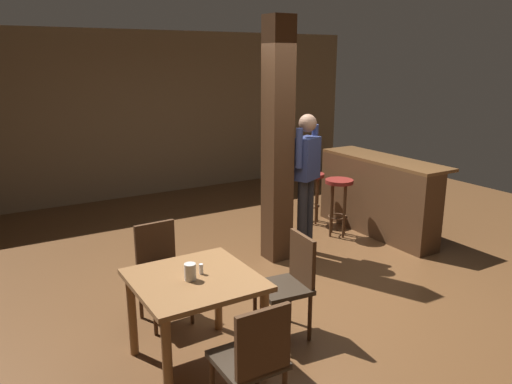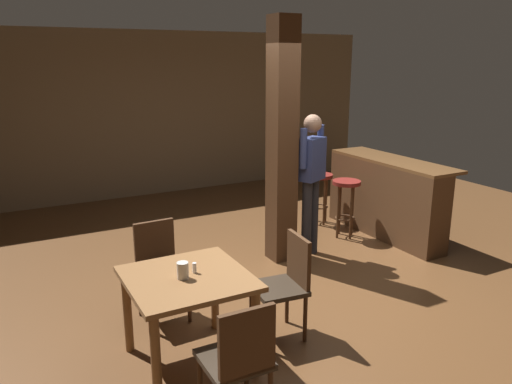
# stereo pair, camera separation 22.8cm
# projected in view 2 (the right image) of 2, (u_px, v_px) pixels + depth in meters

# --- Properties ---
(ground_plane) EXTENTS (10.80, 10.80, 0.00)m
(ground_plane) POSITION_uv_depth(u_px,v_px,m) (308.00, 288.00, 5.26)
(ground_plane) COLOR brown
(wall_back) EXTENTS (8.00, 0.10, 2.80)m
(wall_back) POSITION_uv_depth(u_px,v_px,m) (166.00, 114.00, 8.73)
(wall_back) COLOR #756047
(wall_back) RESTS_ON ground_plane
(pillar) EXTENTS (0.28, 0.28, 2.80)m
(pillar) POSITION_uv_depth(u_px,v_px,m) (282.00, 143.00, 5.69)
(pillar) COLOR #422816
(pillar) RESTS_ON ground_plane
(dining_table) EXTENTS (0.91, 0.91, 0.74)m
(dining_table) POSITION_uv_depth(u_px,v_px,m) (188.00, 291.00, 3.83)
(dining_table) COLOR brown
(dining_table) RESTS_ON ground_plane
(chair_north) EXTENTS (0.43, 0.43, 0.89)m
(chair_north) POSITION_uv_depth(u_px,v_px,m) (160.00, 265.00, 4.57)
(chair_north) COLOR #2D2319
(chair_north) RESTS_ON ground_plane
(chair_south) EXTENTS (0.42, 0.42, 0.89)m
(chair_south) POSITION_uv_depth(u_px,v_px,m) (239.00, 358.00, 3.16)
(chair_south) COLOR #2D2319
(chair_south) RESTS_ON ground_plane
(chair_east) EXTENTS (0.46, 0.46, 0.89)m
(chair_east) POSITION_uv_depth(u_px,v_px,m) (286.00, 281.00, 4.25)
(chair_east) COLOR #2D2319
(chair_east) RESTS_ON ground_plane
(napkin_cup) EXTENTS (0.09, 0.09, 0.13)m
(napkin_cup) POSITION_uv_depth(u_px,v_px,m) (183.00, 270.00, 3.74)
(napkin_cup) COLOR beige
(napkin_cup) RESTS_ON dining_table
(salt_shaker) EXTENTS (0.03, 0.03, 0.08)m
(salt_shaker) POSITION_uv_depth(u_px,v_px,m) (194.00, 268.00, 3.84)
(salt_shaker) COLOR silver
(salt_shaker) RESTS_ON dining_table
(standing_person) EXTENTS (0.46, 0.33, 1.72)m
(standing_person) POSITION_uv_depth(u_px,v_px,m) (311.00, 175.00, 5.90)
(standing_person) COLOR navy
(standing_person) RESTS_ON ground_plane
(bar_counter) EXTENTS (0.56, 1.94, 1.05)m
(bar_counter) POSITION_uv_depth(u_px,v_px,m) (385.00, 197.00, 6.71)
(bar_counter) COLOR brown
(bar_counter) RESTS_ON ground_plane
(bar_stool_near) EXTENTS (0.37, 0.37, 0.78)m
(bar_stool_near) POSITION_uv_depth(u_px,v_px,m) (346.00, 194.00, 6.62)
(bar_stool_near) COLOR maroon
(bar_stool_near) RESTS_ON ground_plane
(bar_stool_mid) EXTENTS (0.35, 0.35, 0.73)m
(bar_stool_mid) POSITION_uv_depth(u_px,v_px,m) (320.00, 186.00, 7.20)
(bar_stool_mid) COLOR maroon
(bar_stool_mid) RESTS_ON ground_plane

